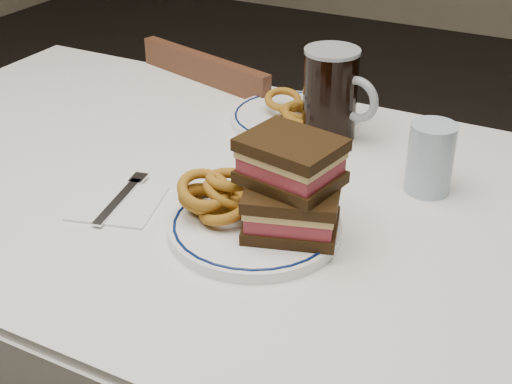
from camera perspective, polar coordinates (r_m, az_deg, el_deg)
The scene contains 11 objects.
dining_table at distance 1.27m, azimuth -6.53°, elevation -2.56°, with size 1.27×0.87×0.75m.
chair_far at distance 1.79m, azimuth -1.35°, elevation 0.41°, with size 0.46×0.46×0.81m.
main_plate at distance 1.04m, azimuth -0.09°, elevation -2.79°, with size 0.25×0.25×0.02m.
reuben_sandwich at distance 0.99m, azimuth 2.84°, elevation 0.50°, with size 0.16×0.15×0.13m.
onion_rings_main at distance 1.04m, azimuth -3.23°, elevation -0.29°, with size 0.12×0.12×0.07m.
ketchup_ramekin at distance 1.11m, azimuth 0.19°, elevation 1.28°, with size 0.06×0.06×0.04m.
beer_mug at distance 1.30m, azimuth 6.08°, elevation 7.85°, with size 0.15×0.10×0.17m.
water_glass at distance 1.15m, azimuth 13.77°, elevation 2.64°, with size 0.07×0.07×0.12m, color #A2BAD1.
far_plate at distance 1.38m, azimuth 3.12°, elevation 5.95°, with size 0.25×0.25×0.02m.
onion_rings_far at distance 1.36m, azimuth 3.11°, elevation 6.66°, with size 0.13×0.10×0.06m.
napkin_fork at distance 1.13m, azimuth -10.93°, elevation -0.80°, with size 0.16×0.17×0.01m.
Camera 1 is at (0.62, -0.87, 1.32)m, focal length 50.00 mm.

